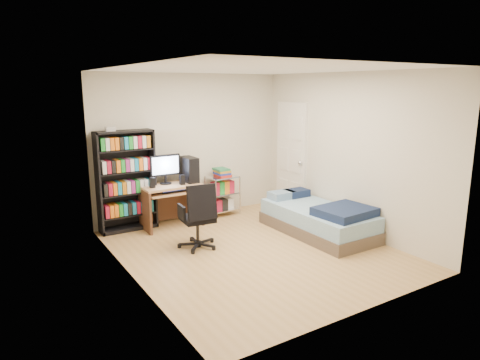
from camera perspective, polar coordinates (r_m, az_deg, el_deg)
room at (r=5.82m, az=1.99°, el=2.19°), size 3.58×4.08×2.58m
media_shelf at (r=7.03m, az=-14.93°, el=0.03°), size 0.91×0.30×1.68m
computer_desk at (r=7.16m, az=-8.65°, el=-0.97°), size 0.95×0.55×1.19m
office_chair at (r=6.17m, az=-5.55°, el=-6.31°), size 0.63×0.63×0.96m
wire_cart at (r=7.67m, az=-2.35°, el=-0.53°), size 0.56×0.42×0.87m
bed at (r=6.87m, az=10.46°, el=-5.11°), size 0.94×1.89×0.54m
door at (r=7.95m, az=6.85°, el=3.03°), size 0.12×0.80×2.00m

